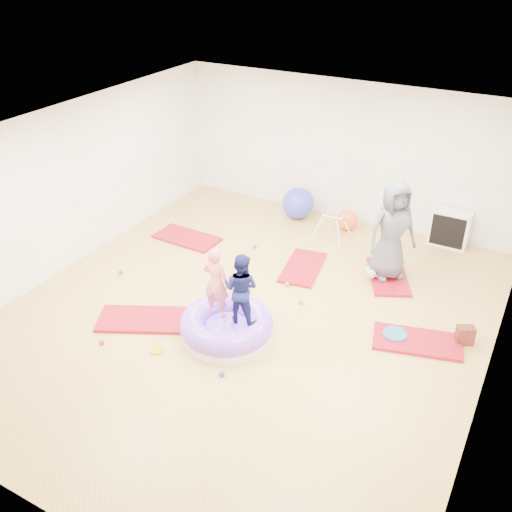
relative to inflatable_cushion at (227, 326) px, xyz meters
The scene contains 19 objects.
room 1.37m from the inflatable_cushion, 90.51° to the left, with size 7.01×8.01×2.81m.
gym_mat_front_left 1.37m from the inflatable_cushion, 166.78° to the right, with size 1.32×0.66×0.06m, color #9B050B.
gym_mat_mid_left 3.16m from the inflatable_cushion, 135.48° to the left, with size 1.26×0.63×0.05m, color #9B050B.
gym_mat_center_back 2.29m from the inflatable_cushion, 85.54° to the left, with size 1.19×0.60×0.05m, color #9B050B.
gym_mat_right 2.77m from the inflatable_cushion, 25.28° to the left, with size 1.25×0.63×0.05m, color #9B050B.
gym_mat_rear_right 3.15m from the inflatable_cushion, 59.64° to the left, with size 1.22×0.61×0.05m, color #9B050B.
inflatable_cushion is the anchor object (origin of this frame).
child_pink 0.79m from the inflatable_cushion, behind, with size 0.40×0.26×1.10m, color #F06D75.
child_navy 0.80m from the inflatable_cushion, ahead, with size 0.52×0.41×1.07m, color #12164D.
adult_caregiver 3.21m from the inflatable_cushion, 60.07° to the left, with size 0.84×0.55×1.72m, color #4C4E58.
infant 2.89m from the inflatable_cushion, 61.57° to the left, with size 0.33×0.33×0.19m.
ball_pit_balls 0.72m from the inflatable_cushion, 132.96° to the left, with size 3.21×3.65×0.08m.
exercise_ball_blue 4.19m from the inflatable_cushion, 100.77° to the left, with size 0.65×0.65×0.65m, color #343ACA.
exercise_ball_orange 4.10m from the inflatable_cushion, 85.72° to the left, with size 0.41×0.41×0.41m, color #FF6127.
infant_play_gym 3.57m from the inflatable_cushion, 87.06° to the left, with size 0.63×0.60×0.48m.
cube_shelf 4.92m from the inflatable_cushion, 63.35° to the left, with size 0.71×0.35×0.71m.
balance_disc 2.47m from the inflatable_cushion, 27.87° to the left, with size 0.35×0.35×0.08m, color #256B84.
backpack 3.44m from the inflatable_cushion, 25.91° to the left, with size 0.25×0.15×0.29m, color #A13024.
yellow_toy 1.05m from the inflatable_cushion, 131.13° to the right, with size 0.19×0.19×0.03m, color #D4AD03.
Camera 1 is at (3.61, -6.27, 5.20)m, focal length 40.00 mm.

